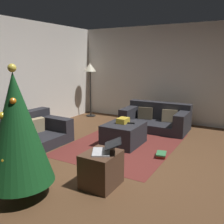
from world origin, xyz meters
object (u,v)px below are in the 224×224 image
Objects in this scene: christmas_tree at (17,129)px; side_table at (101,169)px; gift_box at (123,120)px; ottoman at (124,134)px; tv_remote at (131,123)px; corner_lamp at (90,71)px; couch_right at (156,119)px; couch_left at (25,135)px; laptop at (106,149)px; book_stack at (161,155)px.

christmas_tree reaches higher than side_table.
gift_box reaches higher than side_table.
tv_remote is at bearing -59.87° from ottoman.
side_table is (-1.73, -0.38, -0.21)m from tv_remote.
tv_remote is 2.51m from christmas_tree.
corner_lamp reaches higher than gift_box.
gift_box is at bearing -130.99° from corner_lamp.
couch_right is 6.43× the size of gift_box.
couch_left is 1.97m from gift_box.
tv_remote is at bearing -8.64° from christmas_tree.
tv_remote reaches higher than ottoman.
ottoman is 5.16× the size of tv_remote.
corner_lamp is (2.91, 0.43, 1.10)m from couch_left.
side_table is 0.30m from laptop.
corner_lamp reaches higher than laptop.
ottoman is 0.49× the size of christmas_tree.
ottoman is 1.73m from side_table.
couch_right reaches higher than gift_box.
book_stack is at bearing 111.34° from couch_right.
tv_remote is at bearing 14.32° from laptop.
tv_remote is (-1.36, 0.06, 0.20)m from couch_right.
couch_left is at bearing 77.24° from laptop.
couch_right is at bearing -6.48° from christmas_tree.
couch_right is 5.40× the size of book_stack.
couch_left reaches higher than gift_box.
ottoman is at bearing -6.01° from christmas_tree.
laptop reaches higher than ottoman.
couch_left is at bearing 76.18° from side_table.
ottoman is at bearing 18.83° from laptop.
gift_box is (1.17, -1.57, 0.24)m from couch_left.
laptop is at bearing 166.16° from book_stack.
gift_box is 2.78m from corner_lamp.
christmas_tree is (-2.45, 0.37, 0.44)m from tv_remote.
tv_remote is at bearing 66.53° from book_stack.
christmas_tree is (-2.41, 0.21, 0.40)m from gift_box.
couch_right is 1.85m from book_stack.
gift_box is at bearing 19.61° from laptop.
gift_box is 0.17m from tv_remote.
tv_remote is at bearing 126.69° from couch_left.
tv_remote is 0.10× the size of christmas_tree.
corner_lamp is at bearing 37.31° from laptop.
couch_right is at bearing -7.24° from ottoman.
couch_left reaches higher than tv_remote.
gift_box is at bearing 72.24° from book_stack.
christmas_tree is (-3.81, 0.43, 0.64)m from couch_right.
gift_box is 2.45m from christmas_tree.
gift_box is 0.50× the size of laptop.
ottoman is 1.66× the size of laptop.
side_table is at bearing -46.25° from christmas_tree.
couch_left reaches higher than couch_right.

